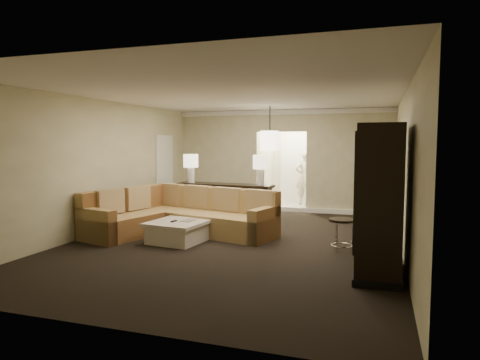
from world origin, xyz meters
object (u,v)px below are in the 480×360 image
(sectional_sofa, at_px, (179,215))
(coffee_table, at_px, (178,231))
(person, at_px, (305,175))
(armoire, at_px, (378,203))
(drink_table, at_px, (342,228))
(console_table, at_px, (225,199))

(sectional_sofa, xyz_separation_m, coffee_table, (0.33, -0.71, -0.17))
(coffee_table, distance_m, person, 5.96)
(person, bearing_deg, coffee_table, 58.04)
(armoire, bearing_deg, person, 107.96)
(coffee_table, bearing_deg, person, 75.34)
(armoire, distance_m, person, 6.94)
(coffee_table, relative_size, armoire, 0.52)
(coffee_table, xyz_separation_m, drink_table, (3.04, 0.27, 0.20))
(coffee_table, relative_size, drink_table, 1.96)
(sectional_sofa, xyz_separation_m, person, (1.83, 5.01, 0.54))
(sectional_sofa, relative_size, drink_table, 6.50)
(sectional_sofa, distance_m, drink_table, 3.40)
(console_table, xyz_separation_m, drink_table, (2.93, -2.05, -0.14))
(console_table, xyz_separation_m, person, (1.39, 3.40, 0.38))
(coffee_table, relative_size, person, 0.61)
(console_table, distance_m, armoire, 4.79)
(coffee_table, bearing_deg, drink_table, 5.13)
(coffee_table, relative_size, console_table, 0.47)
(sectional_sofa, relative_size, coffee_table, 3.32)
(armoire, relative_size, person, 1.17)
(sectional_sofa, bearing_deg, armoire, -6.90)
(sectional_sofa, bearing_deg, console_table, 89.71)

